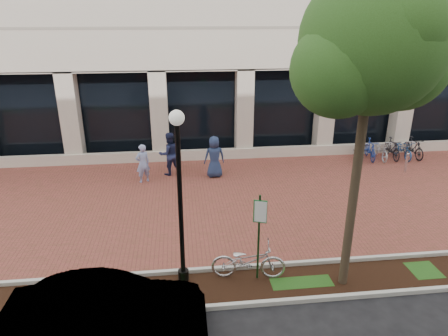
{
  "coord_description": "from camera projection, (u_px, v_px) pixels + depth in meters",
  "views": [
    {
      "loc": [
        -1.12,
        -13.59,
        6.51
      ],
      "look_at": [
        0.37,
        -0.8,
        1.56
      ],
      "focal_mm": 32.0,
      "sensor_mm": 36.0,
      "label": 1
    }
  ],
  "objects": [
    {
      "name": "bike_rack_cluster",
      "position": [
        386.0,
        149.0,
        19.19
      ],
      "size": [
        3.5,
        1.8,
        1.0
      ],
      "rotation": [
        0.0,
        0.0,
        -0.11
      ],
      "color": "black",
      "rests_on": "ground"
    },
    {
      "name": "ground",
      "position": [
        212.0,
        199.0,
        15.06
      ],
      "size": [
        120.0,
        120.0,
        0.0
      ],
      "primitive_type": "plane",
      "color": "black",
      "rests_on": "ground"
    },
    {
      "name": "pedestrian_left",
      "position": [
        143.0,
        164.0,
        16.35
      ],
      "size": [
        0.71,
        0.62,
        1.64
      ],
      "primitive_type": "imported",
      "rotation": [
        0.0,
        0.0,
        3.6
      ],
      "color": "#8D9ED3",
      "rests_on": "ground"
    },
    {
      "name": "planting_strip",
      "position": [
        230.0,
        287.0,
        10.19
      ],
      "size": [
        40.0,
        1.5,
        0.01
      ],
      "primitive_type": "cube",
      "color": "black",
      "rests_on": "ground"
    },
    {
      "name": "lamppost",
      "position": [
        180.0,
        191.0,
        9.57
      ],
      "size": [
        0.36,
        0.36,
        4.54
      ],
      "color": "black",
      "rests_on": "ground"
    },
    {
      "name": "street_tree",
      "position": [
        374.0,
        51.0,
        8.34
      ],
      "size": [
        3.71,
        3.09,
        7.55
      ],
      "color": "#483A29",
      "rests_on": "ground"
    },
    {
      "name": "locked_bicycle",
      "position": [
        248.0,
        261.0,
        10.41
      ],
      "size": [
        2.02,
        0.94,
        1.02
      ],
      "primitive_type": "imported",
      "rotation": [
        0.0,
        0.0,
        1.43
      ],
      "color": "silver",
      "rests_on": "ground"
    },
    {
      "name": "parking_sign",
      "position": [
        259.0,
        227.0,
        10.0
      ],
      "size": [
        0.34,
        0.07,
        2.42
      ],
      "rotation": [
        0.0,
        0.0,
        -0.33
      ],
      "color": "#143817",
      "rests_on": "ground"
    },
    {
      "name": "curb_plaza_side",
      "position": [
        226.0,
        268.0,
        10.86
      ],
      "size": [
        40.0,
        0.12,
        0.12
      ],
      "primitive_type": "cube",
      "color": "beige",
      "rests_on": "ground"
    },
    {
      "name": "curb_street_side",
      "position": [
        234.0,
        305.0,
        9.47
      ],
      "size": [
        40.0,
        0.12,
        0.12
      ],
      "primitive_type": "cube",
      "color": "beige",
      "rests_on": "ground"
    },
    {
      "name": "sedan_near_curb",
      "position": [
        106.0,
        315.0,
        8.29
      ],
      "size": [
        4.18,
        1.49,
        1.37
      ],
      "primitive_type": "imported",
      "rotation": [
        0.0,
        0.0,
        1.56
      ],
      "color": "#B1B1B5",
      "rests_on": "ground"
    },
    {
      "name": "pedestrian_right",
      "position": [
        214.0,
        157.0,
        16.88
      ],
      "size": [
        0.93,
        0.65,
        1.8
      ],
      "primitive_type": "imported",
      "rotation": [
        0.0,
        0.0,
        3.24
      ],
      "color": "navy",
      "rests_on": "ground"
    },
    {
      "name": "pedestrian_mid",
      "position": [
        169.0,
        154.0,
        17.12
      ],
      "size": [
        1.1,
        0.98,
        1.88
      ],
      "primitive_type": "imported",
      "rotation": [
        0.0,
        0.0,
        3.48
      ],
      "color": "#1C2246",
      "rests_on": "ground"
    },
    {
      "name": "brick_plaza",
      "position": [
        212.0,
        199.0,
        15.05
      ],
      "size": [
        40.0,
        9.0,
        0.01
      ],
      "primitive_type": "cube",
      "color": "brown",
      "rests_on": "ground"
    },
    {
      "name": "bollard",
      "position": [
        406.0,
        162.0,
        17.51
      ],
      "size": [
        0.12,
        0.12,
        0.91
      ],
      "color": "silver",
      "rests_on": "ground"
    }
  ]
}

